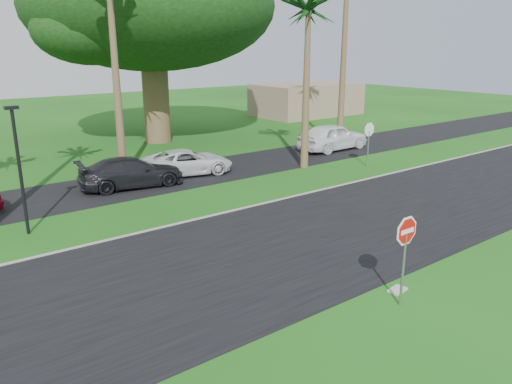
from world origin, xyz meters
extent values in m
plane|color=#1B4D13|center=(0.00, 0.00, 0.00)|extent=(120.00, 120.00, 0.00)
cube|color=black|center=(0.00, 2.00, 0.01)|extent=(120.00, 8.00, 0.02)
cube|color=black|center=(0.00, 12.50, 0.01)|extent=(120.00, 5.00, 0.02)
cube|color=gray|center=(0.00, 6.05, 0.03)|extent=(120.00, 0.12, 0.06)
cylinder|color=gray|center=(0.50, -3.00, 1.00)|extent=(0.07, 0.07, 2.00)
cylinder|color=white|center=(0.50, -3.00, 2.10)|extent=(1.05, 0.02, 1.05)
cylinder|color=red|center=(0.50, -3.00, 2.10)|extent=(0.90, 0.02, 0.90)
cube|color=white|center=(0.50, -3.00, 2.10)|extent=(0.50, 0.02, 0.12)
cylinder|color=gray|center=(12.00, 8.00, 1.00)|extent=(0.07, 0.07, 2.00)
cylinder|color=white|center=(12.00, 8.00, 2.10)|extent=(1.05, 0.02, 1.05)
cylinder|color=red|center=(12.00, 8.00, 2.10)|extent=(0.90, 0.02, 0.90)
cube|color=white|center=(12.00, 8.00, 2.10)|extent=(0.50, 0.02, 0.12)
cone|color=brown|center=(0.00, 14.00, 4.75)|extent=(0.44, 0.44, 9.50)
cone|color=brown|center=(9.00, 10.00, 4.25)|extent=(0.44, 0.44, 8.50)
cone|color=brown|center=(15.00, 13.00, 6.00)|extent=(0.44, 0.44, 12.00)
cylinder|color=brown|center=(6.00, 22.00, 3.00)|extent=(1.80, 1.80, 6.00)
ellipsoid|color=black|center=(6.00, 22.00, 9.00)|extent=(16.50, 16.50, 8.25)
cylinder|color=black|center=(-6.00, 8.50, 2.25)|extent=(0.12, 0.12, 4.50)
cube|color=black|center=(-6.00, 8.50, 4.58)|extent=(0.45, 0.25, 0.12)
cube|color=gray|center=(24.00, 26.00, 1.50)|extent=(10.00, 6.00, 3.00)
imported|color=black|center=(-0.39, 12.03, 0.72)|extent=(5.22, 2.73, 1.44)
imported|color=silver|center=(2.99, 12.55, 0.66)|extent=(5.14, 3.24, 1.32)
imported|color=white|center=(13.72, 12.40, 0.86)|extent=(5.12, 2.16, 1.73)
cube|color=#AAAAA2|center=(1.10, -2.46, 0.03)|extent=(0.59, 0.41, 0.06)
camera|label=1|loc=(-9.70, -10.10, 6.63)|focal=35.00mm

